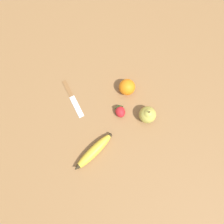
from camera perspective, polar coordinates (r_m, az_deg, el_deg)
The scene contains 6 objects.
ground_plane at distance 0.91m, azimuth 4.15°, elevation -1.70°, with size 3.00×3.00×0.00m, color olive.
banana at distance 0.88m, azimuth -4.89°, elevation -10.30°, with size 0.19×0.12×0.04m.
orange at distance 0.91m, azimuth 3.94°, elevation 6.51°, with size 0.07×0.07×0.07m.
pear at distance 0.89m, azimuth 9.29°, elevation -0.66°, with size 0.07×0.07×0.09m.
strawberry at distance 0.90m, azimuth 2.11°, elevation 0.33°, with size 0.04×0.06×0.04m.
paring_knife at distance 0.95m, azimuth -10.40°, elevation 3.85°, with size 0.04×0.18×0.01m.
Camera 1 is at (-0.13, -0.16, 0.89)m, focal length 35.00 mm.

